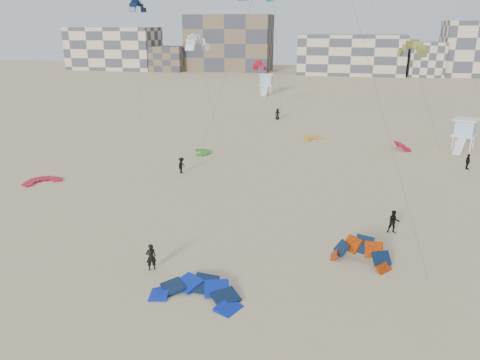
% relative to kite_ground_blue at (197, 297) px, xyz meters
% --- Properties ---
extents(ground, '(320.00, 320.00, 0.00)m').
position_rel_kite_ground_blue_xyz_m(ground, '(-0.61, 2.18, 0.00)').
color(ground, tan).
rests_on(ground, ground).
extents(kite_ground_blue, '(5.59, 5.82, 1.97)m').
position_rel_kite_ground_blue_xyz_m(kite_ground_blue, '(0.00, 0.00, 0.00)').
color(kite_ground_blue, '#041DC1').
rests_on(kite_ground_blue, ground).
extents(kite_ground_orange, '(5.20, 5.16, 4.06)m').
position_rel_kite_ground_blue_xyz_m(kite_ground_orange, '(9.38, 6.25, 0.00)').
color(kite_ground_orange, '#E34500').
rests_on(kite_ground_orange, ground).
extents(kite_ground_red, '(4.85, 4.85, 0.61)m').
position_rel_kite_ground_blue_xyz_m(kite_ground_red, '(-21.38, 16.66, 0.00)').
color(kite_ground_red, red).
rests_on(kite_ground_red, ground).
extents(kite_ground_green, '(3.82, 3.70, 0.57)m').
position_rel_kite_ground_blue_xyz_m(kite_ground_green, '(-8.91, 30.72, 0.00)').
color(kite_ground_green, '#249518').
rests_on(kite_ground_green, ground).
extents(kite_ground_red_far, '(3.62, 3.51, 2.80)m').
position_rel_kite_ground_blue_xyz_m(kite_ground_red_far, '(15.39, 37.92, 0.00)').
color(kite_ground_red_far, red).
rests_on(kite_ground_red_far, ground).
extents(kite_ground_yellow, '(4.57, 4.61, 1.27)m').
position_rel_kite_ground_blue_xyz_m(kite_ground_yellow, '(4.05, 40.78, 0.00)').
color(kite_ground_yellow, gold).
rests_on(kite_ground_yellow, ground).
extents(kitesurfer_main, '(0.79, 0.73, 1.82)m').
position_rel_kite_ground_blue_xyz_m(kitesurfer_main, '(-3.80, 2.42, 0.91)').
color(kitesurfer_main, black).
rests_on(kitesurfer_main, ground).
extents(kitesurfer_b, '(0.94, 0.77, 1.81)m').
position_rel_kite_ground_blue_xyz_m(kitesurfer_b, '(11.95, 11.58, 0.90)').
color(kitesurfer_b, black).
rests_on(kitesurfer_b, ground).
extents(kitesurfer_c, '(0.84, 1.22, 1.74)m').
position_rel_kite_ground_blue_xyz_m(kitesurfer_c, '(-8.64, 22.45, 0.87)').
color(kitesurfer_c, black).
rests_on(kitesurfer_c, ground).
extents(kitesurfer_d, '(0.55, 1.05, 1.72)m').
position_rel_kite_ground_blue_xyz_m(kitesurfer_d, '(21.38, 30.39, 0.86)').
color(kitesurfer_d, black).
rests_on(kitesurfer_d, ground).
extents(kitesurfer_e, '(1.04, 0.86, 1.84)m').
position_rel_kite_ground_blue_xyz_m(kitesurfer_e, '(-2.74, 53.80, 0.92)').
color(kitesurfer_e, black).
rests_on(kitesurfer_e, ground).
extents(kite_fly_grey, '(5.46, 4.88, 13.20)m').
position_rel_kite_ground_blue_xyz_m(kite_fly_grey, '(-10.59, 35.57, 12.72)').
color(kite_fly_grey, white).
rests_on(kite_fly_grey, ground).
extents(kite_fly_olive, '(6.81, 4.75, 12.59)m').
position_rel_kite_ground_blue_xyz_m(kite_fly_olive, '(14.80, 34.28, 12.33)').
color(kite_fly_olive, olive).
rests_on(kite_fly_olive, ground).
extents(kite_fly_navy, '(3.77, 3.83, 17.49)m').
position_rel_kite_ground_blue_xyz_m(kite_fly_navy, '(-22.72, 45.59, 17.41)').
color(kite_fly_navy, '#0D1837').
rests_on(kite_fly_navy, ground).
extents(kite_fly_red, '(4.33, 4.87, 8.15)m').
position_rel_kite_ground_blue_xyz_m(kite_fly_red, '(-6.94, 60.21, 8.00)').
color(kite_fly_red, red).
rests_on(kite_fly_red, ground).
extents(lifeguard_tower_near, '(3.59, 5.78, 3.89)m').
position_rel_kite_ground_blue_xyz_m(lifeguard_tower_near, '(22.87, 39.56, 1.93)').
color(lifeguard_tower_near, white).
rests_on(lifeguard_tower_near, ground).
extents(lifeguard_tower_far, '(3.17, 6.01, 4.40)m').
position_rel_kite_ground_blue_xyz_m(lifeguard_tower_far, '(-9.30, 82.82, 2.18)').
color(lifeguard_tower_far, white).
rests_on(lifeguard_tower_far, ground).
extents(condo_west_a, '(30.00, 15.00, 14.00)m').
position_rel_kite_ground_blue_xyz_m(condo_west_a, '(-70.61, 132.18, 7.00)').
color(condo_west_a, beige).
rests_on(condo_west_a, ground).
extents(condo_west_b, '(28.00, 14.00, 18.00)m').
position_rel_kite_ground_blue_xyz_m(condo_west_b, '(-30.61, 136.18, 9.00)').
color(condo_west_b, brown).
rests_on(condo_west_b, ground).
extents(condo_mid, '(32.00, 16.00, 12.00)m').
position_rel_kite_ground_blue_xyz_m(condo_mid, '(9.39, 132.18, 6.00)').
color(condo_mid, beige).
rests_on(condo_mid, ground).
extents(condo_fill_left, '(12.00, 10.00, 8.00)m').
position_rel_kite_ground_blue_xyz_m(condo_fill_left, '(-50.61, 130.18, 4.00)').
color(condo_fill_left, brown).
rests_on(condo_fill_left, ground).
extents(condo_fill_right, '(10.00, 10.00, 10.00)m').
position_rel_kite_ground_blue_xyz_m(condo_fill_right, '(31.39, 130.18, 5.00)').
color(condo_fill_right, beige).
rests_on(condo_fill_right, ground).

